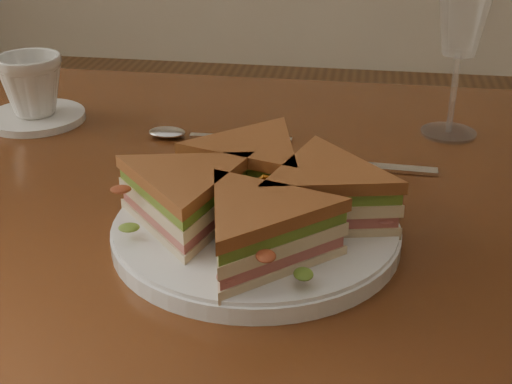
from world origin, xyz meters
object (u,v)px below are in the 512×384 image
at_px(plate, 256,232).
at_px(wine_glass, 464,14).
at_px(knife, 337,165).
at_px(table, 283,270).
at_px(sandwich_wedges, 256,197).
at_px(saucer, 36,117).
at_px(coffee_cup, 31,85).
at_px(spoon, 185,134).

xyz_separation_m(plate, wine_glass, (0.20, 0.30, 0.15)).
bearing_deg(knife, plate, -107.89).
height_order(table, sandwich_wedges, sandwich_wedges).
relative_size(wine_glass, saucer, 1.66).
distance_m(sandwich_wedges, coffee_cup, 0.43).
bearing_deg(wine_glass, knife, -137.96).
height_order(plate, saucer, plate).
bearing_deg(wine_glass, coffee_cup, -176.07).
distance_m(wine_glass, coffee_cup, 0.56).
distance_m(saucer, coffee_cup, 0.04).
bearing_deg(saucer, plate, -37.84).
bearing_deg(knife, coffee_cup, 170.46).
bearing_deg(spoon, saucer, 171.01).
bearing_deg(knife, table, -121.61).
bearing_deg(coffee_cup, spoon, 11.64).
bearing_deg(table, wine_glass, 46.72).
distance_m(sandwich_wedges, spoon, 0.28).
bearing_deg(saucer, knife, -11.83).
bearing_deg(wine_glass, plate, -123.76).
xyz_separation_m(table, spoon, (-0.14, 0.14, 0.10)).
relative_size(knife, saucer, 1.65).
xyz_separation_m(sandwich_wedges, spoon, (-0.13, 0.24, -0.04)).
relative_size(knife, wine_glass, 1.00).
xyz_separation_m(sandwich_wedges, coffee_cup, (-0.34, 0.27, 0.00)).
distance_m(spoon, saucer, 0.21).
xyz_separation_m(sandwich_wedges, knife, (0.07, 0.18, -0.04)).
distance_m(table, spoon, 0.22).
relative_size(plate, knife, 1.26).
bearing_deg(plate, knife, 69.81).
bearing_deg(coffee_cup, plate, -19.10).
bearing_deg(sandwich_wedges, plate, -116.57).
height_order(saucer, coffee_cup, coffee_cup).
xyz_separation_m(sandwich_wedges, wine_glass, (0.20, 0.30, 0.11)).
xyz_separation_m(knife, wine_glass, (0.14, 0.12, 0.15)).
bearing_deg(saucer, table, -24.40).
distance_m(wine_glass, saucer, 0.57).
bearing_deg(plate, sandwich_wedges, 63.43).
xyz_separation_m(wine_glass, saucer, (-0.55, -0.04, -0.15)).
height_order(sandwich_wedges, spoon, sandwich_wedges).
relative_size(plate, saucer, 2.09).
relative_size(sandwich_wedges, knife, 1.42).
distance_m(table, sandwich_wedges, 0.18).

